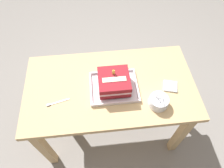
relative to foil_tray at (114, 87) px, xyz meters
name	(u,v)px	position (x,y,z in m)	size (l,w,h in m)	color
ground_plane	(111,126)	(-0.02, 0.02, -0.73)	(8.00, 8.00, 0.00)	gray
dining_table	(110,94)	(-0.02, 0.02, -0.12)	(1.19, 0.65, 0.72)	tan
foil_tray	(114,87)	(0.00, 0.00, 0.00)	(0.33, 0.27, 0.02)	silver
birthday_cake	(114,82)	(0.00, 0.00, 0.06)	(0.21, 0.20, 0.14)	maroon
bowl_stack	(159,101)	(0.27, -0.16, 0.03)	(0.13, 0.13, 0.11)	white
serving_spoon_near_tray	(53,104)	(-0.41, -0.08, 0.00)	(0.15, 0.05, 0.01)	silver
napkin_pile	(170,86)	(0.39, -0.03, 0.00)	(0.11, 0.11, 0.01)	white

